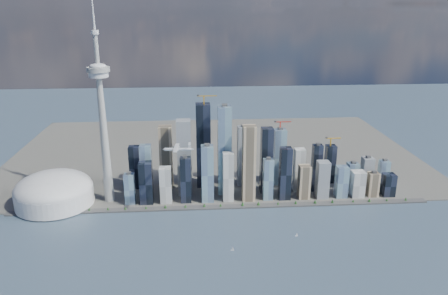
{
  "coord_description": "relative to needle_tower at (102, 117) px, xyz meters",
  "views": [
    {
      "loc": [
        -69.61,
        -782.27,
        507.83
      ],
      "look_at": [
        5.52,
        260.0,
        162.67
      ],
      "focal_mm": 35.0,
      "sensor_mm": 36.0,
      "label": 1
    }
  ],
  "objects": [
    {
      "name": "land",
      "position": [
        300.0,
        390.0,
        -234.34
      ],
      "size": [
        1400.0,
        900.0,
        3.0
      ],
      "primitive_type": "cube",
      "color": "#4C4C47",
      "rests_on": "ground"
    },
    {
      "name": "shoreline_trees",
      "position": [
        300.0,
        -60.0,
        -227.06
      ],
      "size": [
        960.53,
        7.2,
        8.8
      ],
      "color": "#3F2D1E",
      "rests_on": "seawall"
    },
    {
      "name": "airplane",
      "position": [
        192.14,
        -117.04,
        -52.0
      ],
      "size": [
        73.48,
        64.99,
        17.91
      ],
      "rotation": [
        0.0,
        0.0,
        -0.07
      ],
      "color": "silver",
      "rests_on": "ground"
    },
    {
      "name": "dome_stadium",
      "position": [
        -140.0,
        -10.0,
        -196.4
      ],
      "size": [
        200.0,
        200.0,
        86.0
      ],
      "color": "silver",
      "rests_on": "land"
    },
    {
      "name": "sailboat_west",
      "position": [
        308.41,
        -269.64,
        -232.36
      ],
      "size": [
        7.85,
        2.97,
        10.84
      ],
      "rotation": [
        0.0,
        0.0,
        -0.14
      ],
      "color": "white",
      "rests_on": "ground"
    },
    {
      "name": "sailboat_east",
      "position": [
        460.81,
        -219.13,
        -232.78
      ],
      "size": [
        6.84,
        1.94,
        9.53
      ],
      "rotation": [
        0.0,
        0.0,
        -0.02
      ],
      "color": "white",
      "rests_on": "ground"
    },
    {
      "name": "skyscraper_cluster",
      "position": [
        359.62,
        26.82,
        -152.15
      ],
      "size": [
        736.0,
        142.0,
        268.92
      ],
      "color": "black",
      "rests_on": "land"
    },
    {
      "name": "seawall",
      "position": [
        300.0,
        -60.0,
        -233.84
      ],
      "size": [
        1100.0,
        22.0,
        4.0
      ],
      "primitive_type": "cube",
      "color": "#383838",
      "rests_on": "ground"
    },
    {
      "name": "ground",
      "position": [
        300.0,
        -310.0,
        -235.84
      ],
      "size": [
        4000.0,
        4000.0,
        0.0
      ],
      "primitive_type": "plane",
      "color": "#2D3F4F",
      "rests_on": "ground"
    },
    {
      "name": "needle_tower",
      "position": [
        0.0,
        0.0,
        0.0
      ],
      "size": [
        56.0,
        56.0,
        550.5
      ],
      "color": "gray",
      "rests_on": "land"
    }
  ]
}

